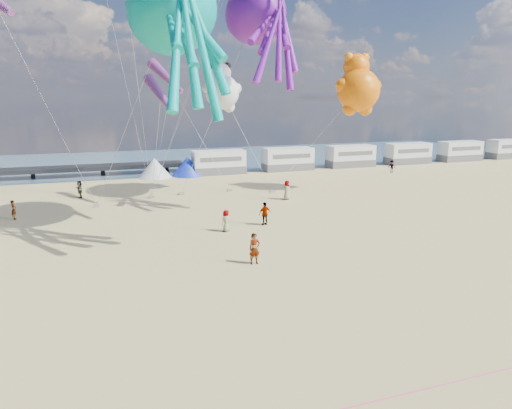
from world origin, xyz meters
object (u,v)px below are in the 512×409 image
beachgoer_0 (226,221)px  windsock_mid (167,77)px  motorhome_0 (219,162)px  sandbag_c (272,191)px  beachgoer_2 (392,166)px  sandbag_a (96,206)px  standing_person (254,249)px  kite_teddy_orange (358,90)px  kite_octopus_teal (171,9)px  motorhome_1 (288,159)px  sandbag_d (230,190)px  motorhome_4 (460,151)px  sandbag_e (152,197)px  sandbag_b (181,194)px  motorhome_5 (508,149)px  tent_blue (187,166)px  motorhome_3 (408,153)px  kite_octopus_purple (255,14)px  beachgoer_5 (14,210)px  motorhome_2 (351,156)px  windsock_right (161,95)px  beachgoer_4 (80,189)px  tent_white (155,168)px  beachgoer_6 (287,190)px  kite_panda (222,92)px  beachgoer_3 (265,214)px

beachgoer_0 → windsock_mid: windsock_mid is taller
motorhome_0 → sandbag_c: size_ratio=13.20×
beachgoer_2 → sandbag_a: size_ratio=3.20×
standing_person → kite_teddy_orange: 25.46m
motorhome_0 → kite_teddy_orange: kite_teddy_orange is taller
kite_octopus_teal → motorhome_1: bearing=31.4°
motorhome_0 → sandbag_d: bearing=-98.6°
sandbag_a → motorhome_4: bearing=14.9°
sandbag_e → windsock_mid: (1.50, -2.98, 11.09)m
sandbag_b → sandbag_d: (5.05, 0.08, 0.00)m
motorhome_5 → tent_blue: (-51.50, 0.00, -0.30)m
motorhome_3 → kite_octopus_purple: 35.82m
beachgoer_2 → beachgoer_5: size_ratio=1.02×
sandbag_a → sandbag_e: bearing=23.4°
motorhome_2 → sandbag_b: motorhome_2 is taller
tent_blue → motorhome_1: bearing=0.0°
tent_blue → beachgoer_2: size_ratio=2.50×
beachgoer_2 → kite_octopus_teal: kite_octopus_teal is taller
motorhome_0 → kite_octopus_purple: bearing=-90.9°
motorhome_4 → sandbag_b: bearing=-166.0°
beachgoer_2 → sandbag_a: beachgoer_2 is taller
kite_octopus_teal → motorhome_0: bearing=49.3°
motorhome_3 → windsock_right: (-37.96, -20.11, 8.16)m
beachgoer_2 → beachgoer_4: size_ratio=0.96×
sandbag_b → kite_teddy_orange: kite_teddy_orange is taller
beachgoer_5 → sandbag_b: 15.18m
tent_white → windsock_right: size_ratio=0.73×
motorhome_3 → windsock_mid: (-36.71, -14.80, 9.70)m
kite_octopus_teal → sandbag_a: bearing=106.8°
standing_person → beachgoer_4: (-10.26, 22.57, -0.09)m
motorhome_4 → tent_blue: 42.00m
motorhome_2 → beachgoer_6: (-16.56, -16.60, -0.58)m
kite_panda → sandbag_a: bearing=-147.1°
kite_octopus_purple → beachgoer_5: bearing=-154.3°
sandbag_e → beachgoer_0: bearing=-73.6°
sandbag_d → windsock_mid: size_ratio=0.08×
sandbag_d → kite_teddy_orange: size_ratio=0.07×
beachgoer_4 → windsock_mid: size_ratio=0.28×
tent_white → sandbag_e: bearing=-98.2°
motorhome_2 → kite_teddy_orange: bearing=-119.2°
motorhome_0 → tent_blue: bearing=180.0°
beachgoer_5 → beachgoer_2: bearing=-83.6°
windsock_mid → sandbag_d: bearing=11.6°
motorhome_3 → sandbag_d: (-30.17, -11.05, -1.39)m
motorhome_3 → standing_person: size_ratio=3.56×
beachgoer_3 → kite_octopus_purple: size_ratio=0.15×
motorhome_1 → beachgoer_2: 13.48m
kite_octopus_teal → beachgoer_0: bearing=-61.9°
tent_white → beachgoer_4: 12.51m
beachgoer_5 → sandbag_d: size_ratio=3.15×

